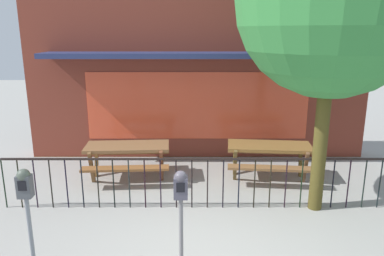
# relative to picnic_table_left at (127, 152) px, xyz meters

# --- Properties ---
(pub_storefront) EXTENTS (8.54, 1.37, 5.34)m
(pub_storefront) POSITION_rel_picnic_table_left_xyz_m (1.55, 1.69, 2.04)
(pub_storefront) COLOR #492A12
(pub_storefront) RESTS_ON ground
(patio_fence_front) EXTENTS (7.20, 0.04, 0.97)m
(patio_fence_front) POSITION_rel_picnic_table_left_xyz_m (1.55, -1.41, 0.05)
(patio_fence_front) COLOR black
(patio_fence_front) RESTS_ON ground
(picnic_table_left) EXTENTS (1.88, 1.47, 0.79)m
(picnic_table_left) POSITION_rel_picnic_table_left_xyz_m (0.00, 0.00, 0.00)
(picnic_table_left) COLOR brown
(picnic_table_left) RESTS_ON ground
(picnic_table_right) EXTENTS (1.92, 1.53, 0.79)m
(picnic_table_right) POSITION_rel_picnic_table_left_xyz_m (3.10, 0.02, 0.00)
(picnic_table_right) COLOR brown
(picnic_table_right) RESTS_ON ground
(parking_meter_near) EXTENTS (0.18, 0.17, 1.47)m
(parking_meter_near) POSITION_rel_picnic_table_left_xyz_m (1.27, -3.31, 0.52)
(parking_meter_near) COLOR slate
(parking_meter_near) RESTS_ON ground
(parking_meter_far) EXTENTS (0.18, 0.17, 1.48)m
(parking_meter_far) POSITION_rel_picnic_table_left_xyz_m (-0.75, -3.28, 0.53)
(parking_meter_far) COLOR slate
(parking_meter_far) RESTS_ON ground
(street_tree) EXTENTS (3.19, 3.19, 5.26)m
(street_tree) POSITION_rel_picnic_table_left_xyz_m (3.68, -1.43, 3.04)
(street_tree) COLOR #4A401A
(street_tree) RESTS_ON ground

